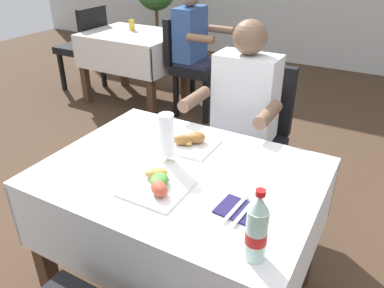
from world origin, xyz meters
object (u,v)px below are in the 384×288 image
Objects in this scene: background_chair_left at (85,44)px; background_table_tumbler at (132,25)px; chair_far_diner_seat at (249,135)px; plate_far_diner at (190,141)px; seated_diner_far at (241,117)px; beer_glass_left at (167,137)px; background_dining_table at (134,50)px; background_chair_right at (191,61)px; background_patron at (195,46)px; plate_near_camera at (158,184)px; potted_plant_corner at (156,0)px; main_dining_table at (181,202)px; cola_bottle_primary at (257,229)px; napkin_cutlery_set at (241,210)px.

background_chair_left is 0.68m from background_table_tumbler.
chair_far_diner_seat reaches higher than plate_far_diner.
seated_diner_far is 2.37m from background_table_tumbler.
background_dining_table is at bearing 130.48° from beer_glass_left.
background_chair_left is at bearing 154.05° from chair_far_diner_seat.
background_chair_left and background_chair_right have the same top height.
background_dining_table is 0.77m from background_patron.
background_chair_right is (-1.09, 1.34, -0.16)m from seated_diner_far.
seated_diner_far is 0.52m from plate_far_diner.
chair_far_diner_seat reaches higher than plate_near_camera.
potted_plant_corner is (-2.60, 3.84, 0.06)m from plate_near_camera.
background_patron reaches higher than plate_near_camera.
plate_near_camera is at bearing -93.16° from main_dining_table.
background_table_tumbler is at bearing 130.43° from beer_glass_left.
main_dining_table is at bearing 144.93° from cola_bottle_primary.
beer_glass_left is 0.89× the size of cola_bottle_primary.
beer_glass_left is at bearing -49.52° from background_dining_table.
napkin_cutlery_set is 2.61m from background_patron.
potted_plant_corner reaches higher than background_dining_table.
background_chair_left is 1.47m from background_patron.
background_chair_left is (-2.86, 2.20, -0.21)m from napkin_cutlery_set.
background_dining_table is (-2.16, 2.20, -0.19)m from napkin_cutlery_set.
main_dining_table is 2.32m from background_patron.
plate_near_camera is at bearing -50.88° from background_table_tumbler.
background_table_tumbler is (-1.81, 2.13, -0.06)m from beer_glass_left.
plate_near_camera reaches higher than background_dining_table.
main_dining_table is 1.21× the size of background_chair_left.
main_dining_table is 4.77× the size of plate_near_camera.
seated_diner_far reaches higher than cola_bottle_primary.
plate_far_diner is 3.08m from background_chair_left.
plate_far_diner is at bearing -96.57° from chair_far_diner_seat.
seated_diner_far is 0.89m from plate_near_camera.
background_chair_left is (-2.53, 1.23, 0.00)m from chair_far_diner_seat.
background_patron is (-1.53, 2.39, -0.16)m from cola_bottle_primary.
chair_far_diner_seat is (0.00, 0.83, -0.03)m from main_dining_table.
background_chair_left is at bearing -170.90° from background_table_tumbler.
plate_near_camera is 1.06× the size of plate_far_diner.
plate_far_diner is at bearing 83.81° from beer_glass_left.
cola_bottle_primary is (0.53, -0.54, 0.09)m from plate_far_diner.
main_dining_table is at bearing 158.02° from napkin_cutlery_set.
background_chair_left is at bearing 151.88° from seated_diner_far.
main_dining_table is 4.58× the size of cola_bottle_primary.
background_table_tumbler is at bearing 129.37° from background_dining_table.
plate_near_camera is at bearing -50.89° from background_dining_table.
plate_far_diner is at bearing -60.62° from background_chair_right.
beer_glass_left is 0.66m from cola_bottle_primary.
background_patron is (-0.97, 2.03, -0.16)m from beer_glass_left.
background_chair_left is 1.64m from potted_plant_corner.
plate_near_camera is 0.96× the size of cola_bottle_primary.
main_dining_table is at bearing -61.64° from background_chair_right.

